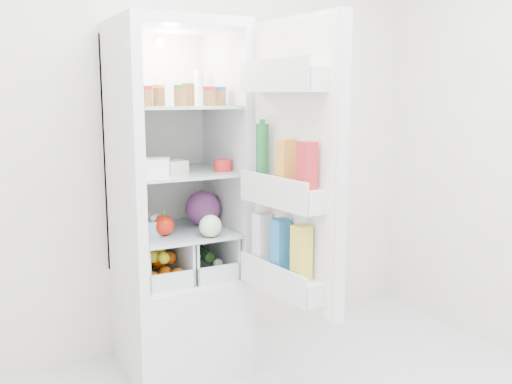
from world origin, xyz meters
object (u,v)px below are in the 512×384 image
refrigerator (176,243)px  mushroom_bowl (149,227)px  red_cabbage (203,208)px  fridge_door (292,173)px

refrigerator → mushroom_bowl: size_ratio=11.07×
red_cabbage → fridge_door: size_ratio=0.14×
red_cabbage → fridge_door: 0.69m
red_cabbage → fridge_door: bearing=-74.0°
refrigerator → red_cabbage: bearing=-6.9°
mushroom_bowl → fridge_door: (0.49, -0.56, 0.31)m
refrigerator → red_cabbage: 0.23m
red_cabbage → mushroom_bowl: size_ratio=1.15×
fridge_door → red_cabbage: bearing=10.5°
refrigerator → mushroom_bowl: refrigerator is taller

